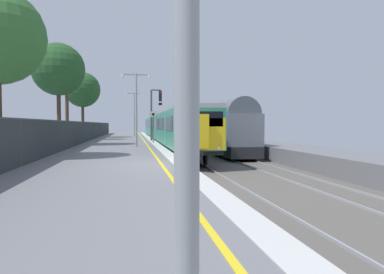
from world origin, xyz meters
name	(u,v)px	position (x,y,z in m)	size (l,w,h in m)	color
ground	(236,178)	(2.64, 0.00, -0.61)	(17.40, 110.00, 1.21)	slate
commuter_train_at_platform	(165,127)	(2.10, 24.84, 1.27)	(2.83, 40.90, 3.81)	#2D846B
freight_train_adjacent_track	(182,125)	(6.10, 40.07, 1.39)	(2.60, 62.28, 4.38)	#232326
signal_gantry	(154,109)	(0.63, 20.25, 3.02)	(1.10, 0.24, 4.83)	#47474C
speed_limit_sign	(153,122)	(0.25, 15.57, 1.70)	(0.59, 0.08, 2.66)	#59595B
platform_lamp_mid	(136,103)	(-1.16, 10.97, 3.00)	(2.00, 0.20, 5.01)	#93999E
platform_lamp_far	(134,110)	(-1.16, 33.77, 3.35)	(2.00, 0.20, 5.68)	#93999E
platform_back_fence	(20,141)	(-5.45, 0.00, 0.92)	(0.07, 99.00, 1.76)	#282B2D
background_tree_left	(82,91)	(-7.15, 29.18, 5.41)	(4.04, 4.04, 7.57)	#473323
background_tree_centre	(59,71)	(-6.72, 13.74, 5.45)	(3.84, 3.84, 7.48)	#473323
background_tree_right	(67,74)	(-7.70, 22.78, 6.44)	(3.01, 3.01, 8.08)	#473323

